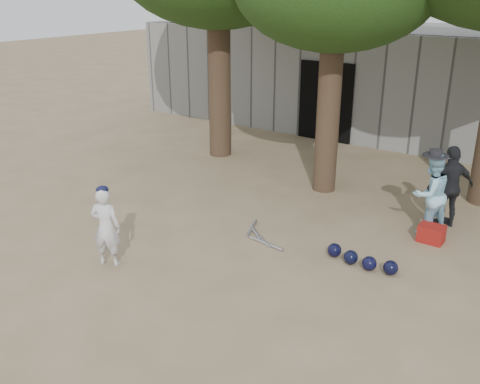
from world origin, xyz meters
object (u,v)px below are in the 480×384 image
Objects in this scene: red_bag at (431,234)px; spectator_blue at (430,194)px; spectator_dark at (450,187)px; boy_player at (106,227)px.

spectator_blue is at bearing 120.34° from red_bag.
red_bag is (-0.01, -0.82, -0.61)m from spectator_dark.
spectator_blue reaches higher than red_bag.
spectator_blue is 3.51× the size of red_bag.
spectator_blue is at bearing 22.38° from spectator_dark.
spectator_dark is at bearing -154.44° from boy_player.
spectator_dark is (0.20, 0.50, 0.02)m from spectator_blue.
boy_player reaches higher than red_bag.
spectator_dark is 3.63× the size of red_bag.
boy_player is at bearing -136.75° from red_bag.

